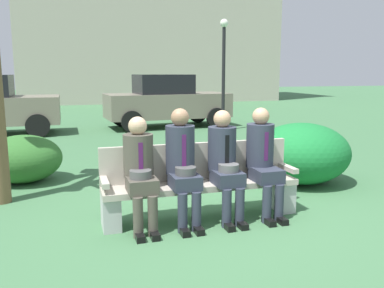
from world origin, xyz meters
name	(u,v)px	position (x,y,z in m)	size (l,w,h in m)	color
ground_plane	(217,215)	(0.00, 0.00, 0.00)	(80.00, 80.00, 0.00)	#3F6F46
park_bench	(200,182)	(-0.22, 0.01, 0.44)	(2.37, 0.44, 0.90)	#B7AD9E
seated_man_leftmost	(140,167)	(-0.97, -0.13, 0.71)	(0.34, 0.72, 1.26)	#4C473D
seated_man_centerleft	(182,161)	(-0.48, -0.12, 0.74)	(0.34, 0.72, 1.34)	#2D3342
seated_man_centerright	(225,160)	(0.04, -0.12, 0.73)	(0.34, 0.72, 1.31)	#2D3342
seated_man_rightmost	(263,156)	(0.55, -0.11, 0.74)	(0.34, 0.72, 1.33)	#2D3342
shrub_near_bench	(23,159)	(-2.44, 2.38, 0.38)	(1.22, 1.12, 0.76)	#316A2B
shrub_mid_lawn	(302,153)	(1.81, 1.02, 0.48)	(1.54, 1.42, 0.97)	#1A7434
parked_car_far	(167,101)	(1.35, 8.23, 0.84)	(4.01, 1.95, 1.68)	slate
street_lamp	(224,63)	(2.78, 6.94, 2.03)	(0.24, 0.24, 3.28)	black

